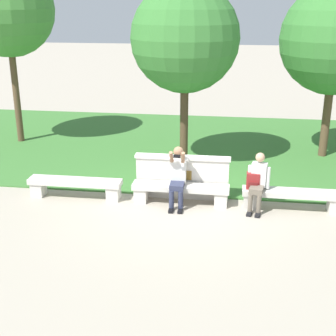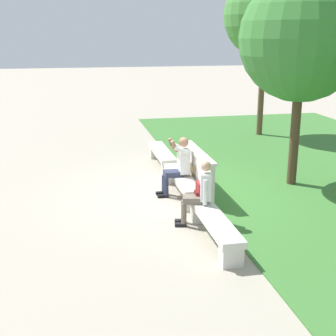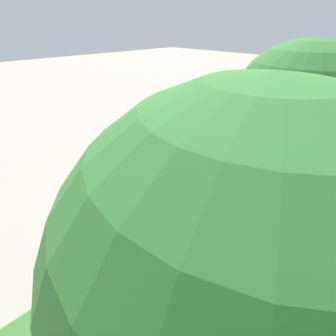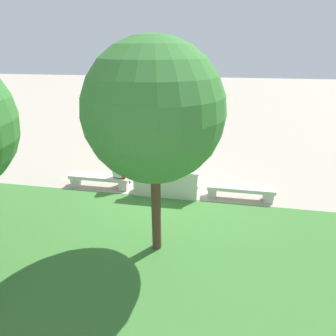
# 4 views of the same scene
# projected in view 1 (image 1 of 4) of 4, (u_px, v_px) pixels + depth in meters

# --- Properties ---
(ground_plane) EXTENTS (80.00, 80.00, 0.00)m
(ground_plane) POSITION_uv_depth(u_px,v_px,m) (180.00, 203.00, 10.53)
(ground_plane) COLOR #A89E8C
(grass_strip) EXTENTS (19.04, 8.00, 0.03)m
(grass_strip) POSITION_uv_depth(u_px,v_px,m) (196.00, 146.00, 14.61)
(grass_strip) COLOR #3D7533
(grass_strip) RESTS_ON ground
(bench_main) EXTENTS (2.16, 0.40, 0.45)m
(bench_main) POSITION_uv_depth(u_px,v_px,m) (75.00, 185.00, 10.74)
(bench_main) COLOR beige
(bench_main) RESTS_ON ground
(bench_near) EXTENTS (2.16, 0.40, 0.45)m
(bench_near) POSITION_uv_depth(u_px,v_px,m) (181.00, 191.00, 10.43)
(bench_near) COLOR beige
(bench_near) RESTS_ON ground
(bench_mid) EXTENTS (2.16, 0.40, 0.45)m
(bench_mid) POSITION_uv_depth(u_px,v_px,m) (292.00, 197.00, 10.11)
(bench_mid) COLOR beige
(bench_mid) RESTS_ON ground
(backrest_wall_with_plaque) EXTENTS (2.16, 0.24, 1.01)m
(backrest_wall_with_plaque) POSITION_uv_depth(u_px,v_px,m) (182.00, 177.00, 10.67)
(backrest_wall_with_plaque) COLOR beige
(backrest_wall_with_plaque) RESTS_ON ground
(person_photographer) EXTENTS (0.47, 0.72, 1.32)m
(person_photographer) POSITION_uv_depth(u_px,v_px,m) (178.00, 174.00, 10.22)
(person_photographer) COLOR black
(person_photographer) RESTS_ON ground
(person_distant) EXTENTS (0.48, 0.72, 1.26)m
(person_distant) POSITION_uv_depth(u_px,v_px,m) (258.00, 180.00, 10.02)
(person_distant) COLOR black
(person_distant) RESTS_ON ground
(backpack) EXTENTS (0.28, 0.24, 0.43)m
(backpack) POSITION_uv_depth(u_px,v_px,m) (253.00, 181.00, 10.12)
(backpack) COLOR maroon
(backpack) RESTS_ON bench_mid
(tree_behind_wall) EXTENTS (2.79, 2.79, 5.47)m
(tree_behind_wall) POSITION_uv_depth(u_px,v_px,m) (7.00, 9.00, 13.75)
(tree_behind_wall) COLOR brown
(tree_behind_wall) RESTS_ON ground
(tree_left_background) EXTENTS (2.81, 2.81, 4.81)m
(tree_left_background) POSITION_uv_depth(u_px,v_px,m) (185.00, 38.00, 11.97)
(tree_left_background) COLOR #4C3826
(tree_left_background) RESTS_ON ground
(tree_right_background) EXTENTS (3.00, 3.00, 4.82)m
(tree_right_background) POSITION_uv_depth(u_px,v_px,m) (336.00, 39.00, 12.58)
(tree_right_background) COLOR brown
(tree_right_background) RESTS_ON ground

